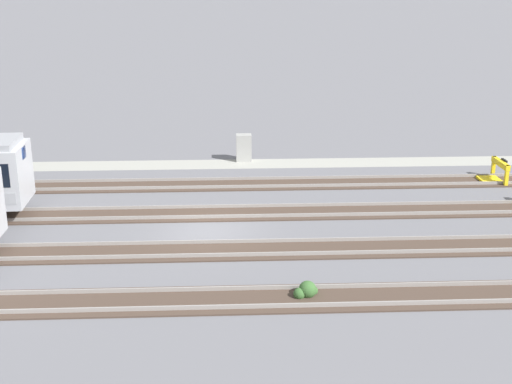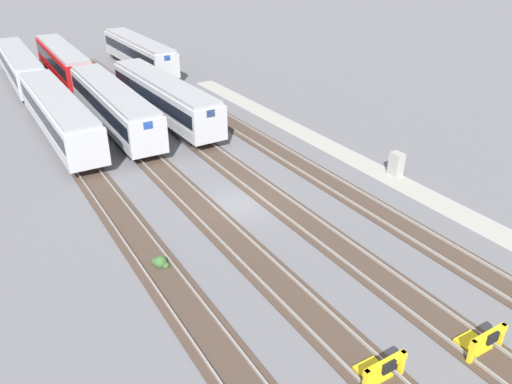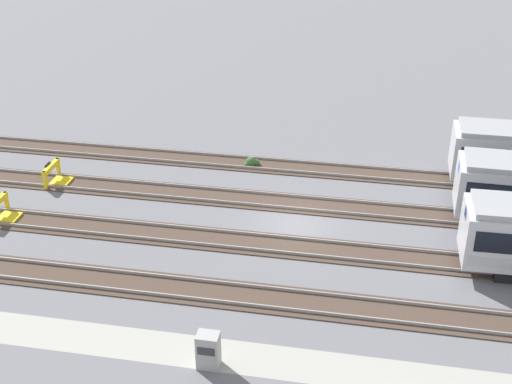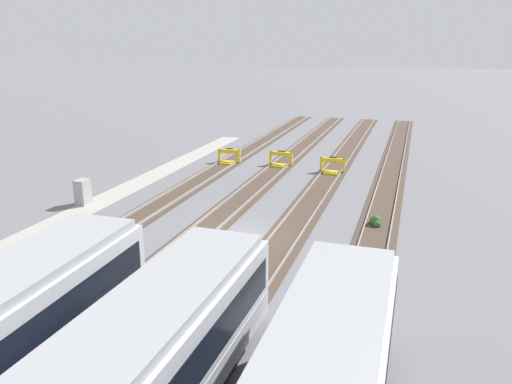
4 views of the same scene
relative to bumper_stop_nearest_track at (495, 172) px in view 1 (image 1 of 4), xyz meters
name	(u,v)px [view 1 (image 1 of 4)]	position (x,y,z in m)	size (l,w,h in m)	color
ground_plane	(208,231)	(15.39, 6.76, -0.51)	(400.00, 400.00, 0.00)	slate
service_walkway	(211,164)	(15.39, -4.07, -0.51)	(54.00, 2.00, 0.01)	#9E9E93
rail_track_nearest	(210,184)	(15.39, -0.01, -0.47)	(90.00, 2.23, 0.21)	#47382D
rail_track_near_inner	(209,213)	(15.39, 4.51, -0.47)	(90.00, 2.24, 0.21)	#47382D
rail_track_middle	(207,250)	(15.39, 9.02, -0.47)	(90.00, 2.24, 0.21)	#47382D
rail_track_far_inner	(204,300)	(15.39, 13.54, -0.47)	(90.00, 2.23, 0.21)	#47382D
bumper_stop_nearest_track	(495,172)	(0.00, 0.00, 0.00)	(1.36, 2.01, 1.22)	yellow
electrical_cabinet	(244,148)	(13.45, -4.77, 0.29)	(0.90, 0.73, 1.60)	#9E9E99
weed_clump	(306,291)	(11.77, 13.36, -0.27)	(0.92, 0.70, 0.64)	#38602D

